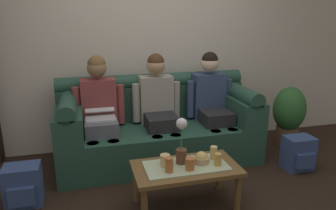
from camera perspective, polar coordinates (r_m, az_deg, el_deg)
The scene contains 16 objects.
back_wall_patterned at distance 4.01m, azimuth -3.69°, elevation 13.15°, with size 6.00×0.12×2.90m, color beige.
couch at distance 3.70m, azimuth -1.77°, elevation -4.13°, with size 2.23×0.88×0.96m.
person_left at distance 3.53m, azimuth -12.14°, elevation -0.59°, with size 0.56×0.67×1.22m.
person_middle at distance 3.61m, azimuth -1.79°, elevation 0.16°, with size 0.56×0.67×1.22m.
person_right at distance 3.81m, azimuth 7.79°, elevation 0.83°, with size 0.56×0.67×1.22m.
coffee_table at distance 2.80m, azimuth 3.20°, elevation -11.84°, with size 0.91×0.49×0.40m.
flower_vase at distance 2.73m, azimuth 2.41°, elevation -6.69°, with size 0.09×0.09×0.41m.
snack_bowl at distance 2.81m, azimuth 5.98°, elevation -9.53°, with size 0.14×0.14×0.11m.
cup_near_left at distance 2.63m, azimuth 0.21°, elevation -10.66°, with size 0.07×0.07×0.12m, color #B26633.
cup_near_right at distance 2.74m, azimuth -0.52°, elevation -9.86°, with size 0.08×0.08×0.10m, color #DBB77A.
cup_far_center at distance 2.88m, azimuth 8.17°, elevation -8.47°, with size 0.06×0.06×0.12m, color #DBB77A.
cup_far_left at distance 2.68m, azimuth 3.96°, elevation -10.47°, with size 0.08×0.08×0.10m, color #B26633.
cup_far_right at distance 2.78m, azimuth 8.91°, elevation -9.59°, with size 0.06×0.06×0.11m, color gold.
backpack_right at distance 3.79m, azimuth 22.32°, elevation -8.01°, with size 0.31×0.27×0.37m.
backpack_left at distance 3.16m, azimuth -24.49°, elevation -13.06°, with size 0.31×0.27×0.37m.
potted_plant at distance 4.29m, azimuth 20.81°, elevation -1.54°, with size 0.40×0.40×0.78m.
Camera 1 is at (-0.79, -2.22, 1.63)m, focal length 34.06 mm.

